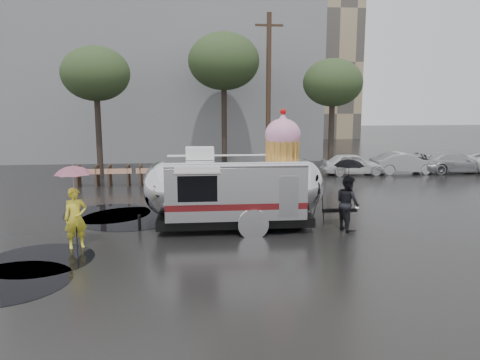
{
  "coord_description": "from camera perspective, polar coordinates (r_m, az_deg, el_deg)",
  "views": [
    {
      "loc": [
        -2.04,
        -13.15,
        4.18
      ],
      "look_at": [
        -0.46,
        1.73,
        1.59
      ],
      "focal_mm": 35.0,
      "sensor_mm": 36.0,
      "label": 1
    }
  ],
  "objects": [
    {
      "name": "umbrella_pink",
      "position": [
        13.81,
        -19.66,
        0.05
      ],
      "size": [
        1.23,
        1.23,
        2.39
      ],
      "color": "pink",
      "rests_on": "ground"
    },
    {
      "name": "tree_right",
      "position": [
        27.38,
        11.25,
        11.48
      ],
      "size": [
        3.36,
        3.36,
        6.42
      ],
      "color": "#382D26",
      "rests_on": "ground"
    },
    {
      "name": "umbrella_black",
      "position": [
        15.23,
        13.13,
        1.14
      ],
      "size": [
        1.16,
        1.16,
        2.34
      ],
      "color": "black",
      "rests_on": "ground"
    },
    {
      "name": "tree_mid",
      "position": [
        28.31,
        -1.97,
        14.2
      ],
      "size": [
        4.2,
        4.2,
        8.03
      ],
      "color": "#382D26",
      "rests_on": "ground"
    },
    {
      "name": "parked_cars",
      "position": [
        28.91,
        22.57,
        2.2
      ],
      "size": [
        13.2,
        1.9,
        1.5
      ],
      "color": "silver",
      "rests_on": "ground"
    },
    {
      "name": "airstream_trailer",
      "position": [
        15.21,
        -0.4,
        -0.74
      ],
      "size": [
        7.36,
        2.8,
        3.96
      ],
      "rotation": [
        0.0,
        0.0,
        -0.01
      ],
      "color": "silver",
      "rests_on": "ground"
    },
    {
      "name": "tripod",
      "position": [
        15.92,
        9.28,
        -2.39
      ],
      "size": [
        0.57,
        0.59,
        1.45
      ],
      "rotation": [
        0.0,
        0.0,
        0.2
      ],
      "color": "black",
      "rests_on": "ground"
    },
    {
      "name": "ground",
      "position": [
        13.95,
        2.65,
        -7.61
      ],
      "size": [
        120.0,
        120.0,
        0.0
      ],
      "primitive_type": "plane",
      "color": "black",
      "rests_on": "ground"
    },
    {
      "name": "person_left",
      "position": [
        14.03,
        -19.4,
        -4.4
      ],
      "size": [
        0.73,
        0.62,
        1.73
      ],
      "primitive_type": "imported",
      "rotation": [
        0.0,
        0.0,
        0.38
      ],
      "color": "yellow",
      "rests_on": "ground"
    },
    {
      "name": "grey_building",
      "position": [
        37.28,
        -9.32,
        13.27
      ],
      "size": [
        22.0,
        12.0,
        13.0
      ],
      "primitive_type": "cube",
      "color": "slate",
      "rests_on": "ground"
    },
    {
      "name": "barricade_row",
      "position": [
        23.67,
        -14.52,
        0.63
      ],
      "size": [
        4.3,
        0.8,
        1.0
      ],
      "color": "#473323",
      "rests_on": "ground"
    },
    {
      "name": "puddles",
      "position": [
        15.06,
        -13.4,
        -6.54
      ],
      "size": [
        14.9,
        9.53,
        0.01
      ],
      "color": "black",
      "rests_on": "ground"
    },
    {
      "name": "person_right",
      "position": [
        15.42,
        12.98,
        -2.75
      ],
      "size": [
        0.66,
        0.94,
        1.77
      ],
      "primitive_type": "imported",
      "rotation": [
        0.0,
        0.0,
        1.81
      ],
      "color": "black",
      "rests_on": "ground"
    },
    {
      "name": "utility_pole",
      "position": [
        27.53,
        3.49,
        10.73
      ],
      "size": [
        1.6,
        0.28,
        9.0
      ],
      "color": "#473323",
      "rests_on": "ground"
    },
    {
      "name": "tree_left",
      "position": [
        26.65,
        -17.18,
        12.21
      ],
      "size": [
        3.64,
        3.64,
        6.95
      ],
      "color": "#382D26",
      "rests_on": "ground"
    }
  ]
}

